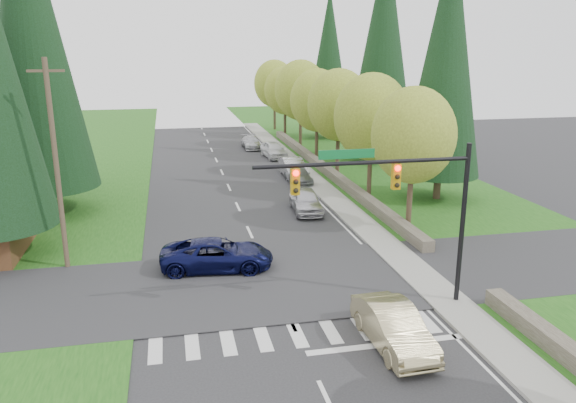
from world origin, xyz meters
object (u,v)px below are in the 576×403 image
object	(u,v)px
parked_car_a	(306,200)
parked_car_b	(298,175)
parked_car_d	(274,150)
sedan_champagne	(393,327)
parked_car_e	(251,142)
parked_car_c	(293,168)
suv_navy	(217,255)

from	to	relation	value
parked_car_a	parked_car_b	size ratio (longest dim) A/B	1.05
parked_car_a	parked_car_d	distance (m)	18.63
sedan_champagne	parked_car_a	xyz separation A→B (m)	(1.01, 17.22, 0.00)
parked_car_b	parked_car_e	bearing A→B (deg)	95.91
parked_car_a	parked_car_c	distance (m)	10.20
parked_car_a	parked_car_e	xyz separation A→B (m)	(0.00, 24.10, -0.13)
sedan_champagne	parked_car_e	bearing A→B (deg)	86.40
suv_navy	parked_car_b	bearing A→B (deg)	-18.83
suv_navy	parked_car_e	world-z (taller)	suv_navy
sedan_champagne	parked_car_d	xyz separation A→B (m)	(2.41, 35.80, 0.02)
parked_car_c	parked_car_e	xyz separation A→B (m)	(-1.40, 14.00, -0.13)
suv_navy	parked_car_a	world-z (taller)	parked_car_a
parked_car_c	parked_car_e	bearing A→B (deg)	96.13
parked_car_a	parked_car_d	world-z (taller)	parked_car_d
parked_car_a	parked_car_d	bearing A→B (deg)	89.63
suv_navy	parked_car_c	world-z (taller)	parked_car_c
sedan_champagne	parked_car_c	world-z (taller)	parked_car_c
parked_car_b	parked_car_d	xyz separation A→B (m)	(0.04, 10.63, 0.17)
suv_navy	parked_car_b	xyz separation A→B (m)	(7.89, 16.57, -0.13)
sedan_champagne	parked_car_c	distance (m)	27.43
parked_car_a	parked_car_e	world-z (taller)	parked_car_a
suv_navy	parked_car_c	bearing A→B (deg)	-16.32
suv_navy	parked_car_e	size ratio (longest dim) A/B	1.23
parked_car_b	parked_car_c	distance (m)	2.16
sedan_champagne	parked_car_e	xyz separation A→B (m)	(1.01, 41.32, -0.12)
parked_car_b	parked_car_d	world-z (taller)	parked_car_d
parked_car_b	parked_car_c	world-z (taller)	parked_car_c
sedan_champagne	parked_car_e	size ratio (longest dim) A/B	1.05
parked_car_d	parked_car_e	size ratio (longest dim) A/B	1.05
parked_car_b	parked_car_e	size ratio (longest dim) A/B	0.97
sedan_champagne	parked_car_b	world-z (taller)	sedan_champagne
parked_car_b	parked_car_e	world-z (taller)	parked_car_e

